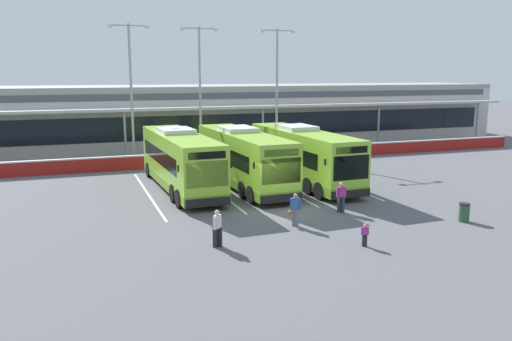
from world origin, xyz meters
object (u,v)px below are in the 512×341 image
pedestrian_child (365,234)px  lamp_post_centre (200,85)px  pedestrian_with_handbag (295,209)px  lamp_post_east (277,84)px  pedestrian_in_dark_coat (341,196)px  lamp_post_west (131,86)px  coach_bus_centre (302,156)px  pedestrian_near_bin (217,227)px  litter_bin (464,212)px  coach_bus_leftmost (180,161)px  coach_bus_left_centre (243,159)px

pedestrian_child → lamp_post_centre: bearing=92.6°
pedestrian_child → pedestrian_with_handbag: bearing=113.0°
lamp_post_east → pedestrian_with_handbag: bearing=-109.7°
pedestrian_in_dark_coat → lamp_post_west: (-8.56, 18.40, 5.42)m
coach_bus_centre → pedestrian_near_bin: bearing=-129.7°
lamp_post_centre → litter_bin: lamp_post_centre is taller
coach_bus_leftmost → lamp_post_east: 15.80m
coach_bus_left_centre → litter_bin: size_ratio=13.15×
pedestrian_with_handbag → lamp_post_centre: lamp_post_centre is taller
coach_bus_left_centre → lamp_post_centre: lamp_post_centre is taller
coach_bus_centre → lamp_post_centre: size_ratio=1.11×
lamp_post_west → lamp_post_east: same height
pedestrian_child → litter_bin: 6.84m
pedestrian_child → litter_bin: (6.65, 1.60, -0.07)m
coach_bus_left_centre → pedestrian_near_bin: 12.15m
pedestrian_with_handbag → pedestrian_child: 4.06m
coach_bus_left_centre → pedestrian_near_bin: coach_bus_left_centre is taller
lamp_post_west → pedestrian_in_dark_coat: bearing=-65.0°
pedestrian_child → pedestrian_in_dark_coat: bearing=71.6°
pedestrian_in_dark_coat → lamp_post_centre: bearing=98.4°
litter_bin → coach_bus_centre: bearing=108.3°
lamp_post_west → pedestrian_with_handbag: bearing=-75.2°
pedestrian_near_bin → lamp_post_centre: size_ratio=0.15×
coach_bus_leftmost → coach_bus_centre: bearing=-6.3°
coach_bus_leftmost → lamp_post_west: lamp_post_west is taller
pedestrian_near_bin → lamp_post_centre: lamp_post_centre is taller
coach_bus_leftmost → litter_bin: 16.88m
coach_bus_centre → pedestrian_near_bin: 13.93m
pedestrian_with_handbag → litter_bin: size_ratio=1.74×
coach_bus_leftmost → coach_bus_left_centre: bearing=-6.7°
pedestrian_with_handbag → litter_bin: pedestrian_with_handbag is taller
pedestrian_near_bin → litter_bin: bearing=-2.1°
pedestrian_near_bin → pedestrian_child: bearing=-19.2°
pedestrian_child → lamp_post_centre: lamp_post_centre is taller
lamp_post_west → lamp_post_centre: 5.79m
pedestrian_child → coach_bus_leftmost: bearing=110.5°
coach_bus_left_centre → pedestrian_with_handbag: 9.50m
pedestrian_in_dark_coat → litter_bin: 6.11m
pedestrian_in_dark_coat → pedestrian_child: (-1.74, -5.21, -0.33)m
lamp_post_centre → litter_bin: 24.81m
lamp_post_east → litter_bin: 23.37m
coach_bus_left_centre → litter_bin: 13.98m
lamp_post_west → pedestrian_child: bearing=-73.9°
pedestrian_with_handbag → pedestrian_near_bin: 4.65m
coach_bus_leftmost → pedestrian_child: bearing=-69.5°
pedestrian_child → lamp_post_east: (5.74, 24.21, 5.75)m
litter_bin → pedestrian_child: bearing=-166.5°
pedestrian_in_dark_coat → lamp_post_east: size_ratio=0.15×
pedestrian_in_dark_coat → lamp_post_centre: 20.18m
pedestrian_in_dark_coat → pedestrian_child: bearing=-108.4°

